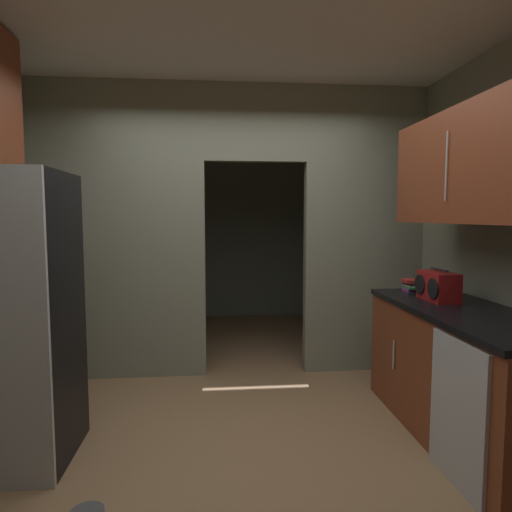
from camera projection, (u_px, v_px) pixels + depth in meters
ground at (244, 454)px, 2.87m from camera, size 20.00×20.00×0.00m
kitchen_overhead_slab at (238, 33)px, 3.08m from camera, size 4.11×7.03×0.06m
kitchen_partition at (228, 223)px, 4.24m from camera, size 3.71×0.12×2.75m
adjoining_room_shell at (228, 227)px, 6.05m from camera, size 3.71×2.60×2.75m
refrigerator at (6, 319)px, 2.74m from camera, size 0.75×0.73×1.80m
lower_cabinet_run at (464, 374)px, 3.04m from camera, size 0.69×1.80×0.90m
dishwasher at (457, 413)px, 2.51m from camera, size 0.02×0.56×0.84m
upper_cabinet_counterside at (473, 166)px, 2.92m from camera, size 0.36×1.62×0.75m
boombox at (438, 286)px, 3.32m from camera, size 0.19×0.36×0.24m
book_stack at (411, 285)px, 3.73m from camera, size 0.14×0.17×0.10m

